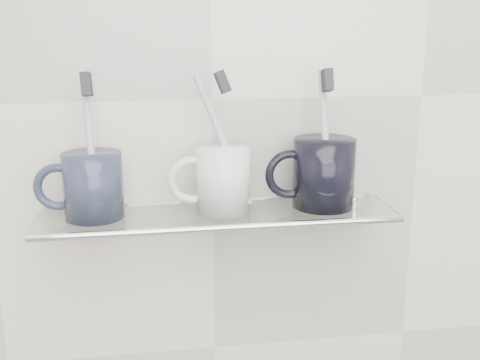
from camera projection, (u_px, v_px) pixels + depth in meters
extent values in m
plane|color=silver|center=(212.00, 100.00, 0.86)|extent=(2.50, 0.00, 2.50)
cube|color=silver|center=(218.00, 215.00, 0.85)|extent=(0.50, 0.12, 0.01)
cylinder|color=silver|center=(223.00, 228.00, 0.79)|extent=(0.50, 0.01, 0.01)
cylinder|color=silver|center=(69.00, 219.00, 0.86)|extent=(0.02, 0.03, 0.02)
cylinder|color=silver|center=(350.00, 205.00, 0.92)|extent=(0.02, 0.03, 0.02)
cylinder|color=#191E31|center=(93.00, 186.00, 0.81)|extent=(0.10, 0.10, 0.09)
torus|color=#191E31|center=(58.00, 187.00, 0.81)|extent=(0.07, 0.01, 0.07)
cylinder|color=#B1B2C8|center=(91.00, 145.00, 0.80)|extent=(0.02, 0.05, 0.19)
cube|color=#25282B|center=(86.00, 84.00, 0.78)|extent=(0.02, 0.03, 0.03)
cylinder|color=white|center=(223.00, 179.00, 0.84)|extent=(0.09, 0.09, 0.09)
torus|color=white|center=(192.00, 180.00, 0.83)|extent=(0.07, 0.01, 0.07)
cylinder|color=#A7B0C8|center=(223.00, 141.00, 0.82)|extent=(0.08, 0.04, 0.18)
cube|color=#25282B|center=(222.00, 82.00, 0.80)|extent=(0.02, 0.03, 0.04)
cylinder|color=black|center=(324.00, 173.00, 0.86)|extent=(0.11, 0.11, 0.10)
torus|color=black|center=(290.00, 174.00, 0.85)|extent=(0.07, 0.01, 0.07)
cylinder|color=beige|center=(325.00, 137.00, 0.85)|extent=(0.02, 0.06, 0.19)
cube|color=#25282B|center=(327.00, 80.00, 0.82)|extent=(0.01, 0.03, 0.03)
cylinder|color=silver|center=(352.00, 199.00, 0.88)|extent=(0.04, 0.04, 0.02)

